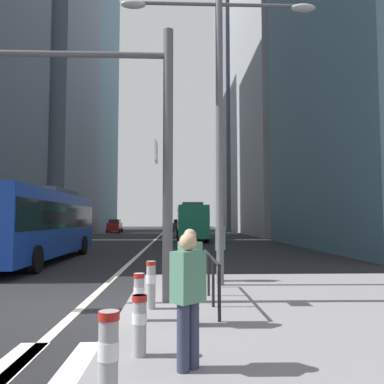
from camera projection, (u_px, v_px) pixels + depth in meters
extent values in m
plane|color=black|center=(148.00, 246.00, 28.35)|extent=(160.00, 160.00, 0.00)
cube|color=gray|center=(353.00, 313.00, 7.64)|extent=(9.00, 10.00, 0.15)
cube|color=silver|center=(223.00, 384.00, 4.53)|extent=(0.45, 3.20, 0.01)
cube|color=beige|center=(156.00, 239.00, 38.32)|extent=(0.20, 80.00, 0.01)
cube|color=slate|center=(29.00, 60.00, 47.60)|extent=(13.99, 16.79, 42.49)
cube|color=slate|center=(74.00, 98.00, 68.51)|extent=(12.54, 19.74, 46.22)
cube|color=#9E9EA3|center=(285.00, 44.00, 54.38)|extent=(12.03, 24.74, 52.36)
cube|color=slate|center=(250.00, 99.00, 80.51)|extent=(12.81, 23.25, 53.42)
cube|color=#14389E|center=(38.00, 224.00, 17.60)|extent=(2.68, 11.81, 2.75)
cube|color=black|center=(38.00, 216.00, 17.63)|extent=(2.72, 11.57, 1.10)
cube|color=#4C4C51|center=(51.00, 192.00, 19.47)|extent=(1.81, 4.26, 0.30)
cylinder|color=black|center=(35.00, 259.00, 13.83)|extent=(0.32, 1.00, 1.00)
cylinder|color=black|center=(83.00, 245.00, 21.33)|extent=(0.32, 1.00, 1.00)
cylinder|color=black|center=(38.00, 246.00, 21.21)|extent=(0.32, 1.00, 1.00)
cube|color=#198456|center=(191.00, 221.00, 37.09)|extent=(2.58, 11.68, 2.75)
cube|color=black|center=(191.00, 218.00, 37.11)|extent=(2.62, 11.45, 1.10)
cube|color=#4C4C51|center=(192.00, 205.00, 35.45)|extent=(1.78, 4.21, 0.30)
cylinder|color=black|center=(178.00, 233.00, 40.67)|extent=(0.31, 1.00, 1.00)
cylinder|color=black|center=(201.00, 233.00, 40.78)|extent=(0.31, 1.00, 1.00)
cylinder|color=black|center=(179.00, 236.00, 33.23)|extent=(0.31, 1.00, 1.00)
cylinder|color=black|center=(207.00, 236.00, 33.34)|extent=(0.31, 1.00, 1.00)
cube|color=maroon|center=(115.00, 227.00, 57.31)|extent=(1.91, 4.43, 1.10)
cube|color=black|center=(115.00, 221.00, 57.52)|extent=(1.57, 2.41, 0.52)
cylinder|color=black|center=(120.00, 231.00, 55.85)|extent=(0.24, 0.65, 0.64)
cylinder|color=black|center=(107.00, 231.00, 55.73)|extent=(0.24, 0.65, 0.64)
cylinder|color=black|center=(122.00, 230.00, 58.82)|extent=(0.24, 0.65, 0.64)
cylinder|color=black|center=(110.00, 230.00, 58.69)|extent=(0.24, 0.65, 0.64)
cube|color=#232838|center=(179.00, 226.00, 59.77)|extent=(1.87, 4.62, 1.10)
cube|color=black|center=(179.00, 221.00, 59.68)|extent=(1.54, 2.51, 0.52)
cylinder|color=black|center=(173.00, 230.00, 61.23)|extent=(0.23, 0.64, 0.64)
cylinder|color=black|center=(184.00, 230.00, 61.33)|extent=(0.23, 0.64, 0.64)
cylinder|color=black|center=(173.00, 230.00, 58.12)|extent=(0.23, 0.64, 0.64)
cylinder|color=black|center=(185.00, 230.00, 58.23)|extent=(0.23, 0.64, 0.64)
cube|color=gold|center=(190.00, 228.00, 51.01)|extent=(1.96, 4.65, 1.10)
cube|color=black|center=(190.00, 221.00, 50.92)|extent=(1.59, 2.53, 0.52)
cylinder|color=black|center=(182.00, 231.00, 52.45)|extent=(0.24, 0.65, 0.64)
cylinder|color=black|center=(196.00, 231.00, 52.59)|extent=(0.24, 0.65, 0.64)
cylinder|color=black|center=(183.00, 232.00, 49.35)|extent=(0.24, 0.65, 0.64)
cylinder|color=black|center=(198.00, 232.00, 49.49)|extent=(0.24, 0.65, 0.64)
cylinder|color=#515156|center=(168.00, 162.00, 8.57)|extent=(0.22, 0.22, 6.00)
cylinder|color=#515156|center=(30.00, 54.00, 8.62)|extent=(6.07, 0.14, 0.14)
cube|color=white|center=(156.00, 152.00, 8.40)|extent=(0.04, 0.60, 0.44)
cylinder|color=#56565B|center=(220.00, 138.00, 10.77)|extent=(0.20, 0.20, 8.00)
cylinder|color=#56565B|center=(176.00, 4.00, 10.99)|extent=(2.40, 0.10, 0.10)
ellipsoid|color=#B2B2B7|center=(133.00, 4.00, 10.94)|extent=(0.70, 0.32, 0.20)
cylinder|color=#56565B|center=(261.00, 5.00, 11.08)|extent=(2.40, 0.10, 0.10)
ellipsoid|color=#B2B2B7|center=(303.00, 8.00, 11.12)|extent=(0.70, 0.32, 0.20)
cylinder|color=#99999E|center=(108.00, 363.00, 3.53)|extent=(0.18, 0.18, 0.92)
cylinder|color=white|center=(108.00, 350.00, 3.54)|extent=(0.19, 0.19, 0.17)
cylinder|color=#B21E19|center=(109.00, 315.00, 3.56)|extent=(0.20, 0.20, 0.08)
cylinder|color=#99999E|center=(139.00, 325.00, 5.06)|extent=(0.18, 0.18, 0.77)
cylinder|color=white|center=(139.00, 318.00, 5.07)|extent=(0.19, 0.19, 0.14)
cylinder|color=#B21E19|center=(140.00, 298.00, 5.08)|extent=(0.20, 0.20, 0.08)
cylinder|color=#99999E|center=(139.00, 297.00, 6.82)|extent=(0.18, 0.18, 0.81)
cylinder|color=white|center=(139.00, 291.00, 6.83)|extent=(0.19, 0.19, 0.15)
cylinder|color=#B21E19|center=(139.00, 276.00, 6.85)|extent=(0.20, 0.20, 0.08)
cylinder|color=#99999E|center=(151.00, 285.00, 7.74)|extent=(0.18, 0.18, 0.93)
cylinder|color=white|center=(151.00, 279.00, 7.74)|extent=(0.19, 0.19, 0.17)
cylinder|color=#B21E19|center=(151.00, 263.00, 7.77)|extent=(0.20, 0.20, 0.08)
cylinder|color=black|center=(219.00, 294.00, 6.76)|extent=(0.06, 0.06, 0.95)
cylinder|color=black|center=(213.00, 283.00, 7.90)|extent=(0.06, 0.06, 0.95)
cylinder|color=black|center=(209.00, 275.00, 9.05)|extent=(0.06, 0.06, 0.95)
cylinder|color=black|center=(205.00, 269.00, 10.19)|extent=(0.06, 0.06, 0.95)
cylinder|color=black|center=(211.00, 257.00, 8.51)|extent=(0.06, 3.44, 0.06)
cylinder|color=#2D334C|center=(193.00, 334.00, 4.65)|extent=(0.15, 0.15, 0.78)
cylinder|color=#2D334C|center=(183.00, 337.00, 4.54)|extent=(0.15, 0.15, 0.78)
cube|color=#4C7F66|center=(188.00, 276.00, 4.64)|extent=(0.44, 0.43, 0.60)
sphere|color=tan|center=(188.00, 242.00, 4.67)|extent=(0.21, 0.21, 0.21)
cylinder|color=black|center=(187.00, 301.00, 6.59)|extent=(0.15, 0.15, 0.78)
cylinder|color=black|center=(193.00, 302.00, 6.46)|extent=(0.15, 0.15, 0.78)
cube|color=#4C7F66|center=(190.00, 260.00, 6.57)|extent=(0.42, 0.45, 0.60)
sphere|color=tan|center=(190.00, 235.00, 6.60)|extent=(0.21, 0.21, 0.21)
cylinder|color=#423D38|center=(220.00, 266.00, 11.16)|extent=(0.15, 0.15, 0.87)
cylinder|color=#423D38|center=(221.00, 265.00, 11.32)|extent=(0.15, 0.15, 0.87)
cube|color=#4C7F66|center=(220.00, 238.00, 11.29)|extent=(0.33, 0.43, 0.67)
sphere|color=brown|center=(220.00, 223.00, 11.33)|extent=(0.24, 0.24, 0.24)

